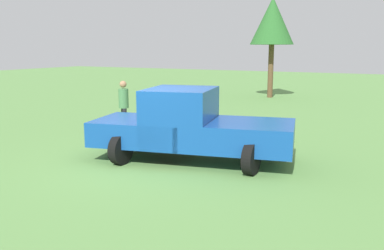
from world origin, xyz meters
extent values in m
plane|color=#5B8C47|center=(0.00, 0.00, 0.00)|extent=(80.00, 80.00, 0.00)
cylinder|color=black|center=(-1.71, 2.19, 0.37)|extent=(0.74, 0.22, 0.74)
cylinder|color=black|center=(-0.24, 2.52, 0.37)|extent=(0.74, 0.22, 0.74)
cylinder|color=black|center=(-1.02, -0.85, 0.37)|extent=(0.74, 0.22, 0.74)
cylinder|color=black|center=(0.45, -0.51, 0.37)|extent=(0.74, 0.22, 0.74)
cube|color=#144799|center=(-0.95, 2.26, 0.71)|extent=(2.19, 2.30, 0.64)
cube|color=#144799|center=(-0.57, 0.55, 1.09)|extent=(2.10, 1.92, 1.40)
cube|color=slate|center=(-0.57, 0.55, 1.53)|extent=(1.91, 1.66, 0.48)
cube|color=#144799|center=(-0.35, -0.40, 0.69)|extent=(2.28, 2.68, 0.60)
cube|color=silver|center=(-1.16, 3.15, 0.45)|extent=(1.71, 0.50, 0.16)
cylinder|color=black|center=(-2.54, -2.66, 0.41)|extent=(0.14, 0.14, 0.83)
cylinder|color=black|center=(-2.67, -2.81, 0.41)|extent=(0.14, 0.14, 0.83)
cylinder|color=#477F4C|center=(-2.60, -2.74, 1.14)|extent=(0.45, 0.45, 0.62)
sphere|color=#A87A56|center=(-2.60, -2.74, 1.60)|extent=(0.22, 0.22, 0.22)
cylinder|color=brown|center=(-14.41, -1.49, 1.47)|extent=(0.30, 0.30, 2.94)
cone|color=#286028|center=(-14.41, -1.49, 4.22)|extent=(2.40, 2.40, 2.55)
camera|label=1|loc=(8.05, 5.46, 2.75)|focal=38.31mm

